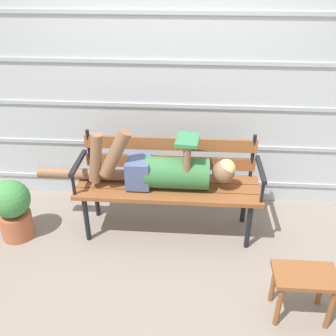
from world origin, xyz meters
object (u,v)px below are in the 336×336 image
reclining_person (161,170)px  potted_plant (13,208)px  footstool (304,283)px  park_bench (169,178)px

reclining_person → potted_plant: bearing=-172.3°
reclining_person → potted_plant: reclining_person is taller
reclining_person → footstool: 1.39m
footstool → potted_plant: bearing=163.6°
park_bench → reclining_person: reclining_person is taller
potted_plant → reclining_person: bearing=7.7°
park_bench → footstool: bearing=-43.4°
footstool → potted_plant: size_ratio=0.76×
footstool → potted_plant: potted_plant is taller
park_bench → potted_plant: bearing=-169.8°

